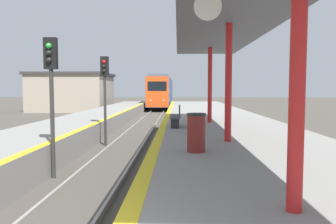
% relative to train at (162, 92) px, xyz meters
% --- Properties ---
extents(train, '(2.65, 22.27, 4.30)m').
position_rel_train_xyz_m(train, '(0.00, 0.00, 0.00)').
color(train, black).
rests_on(train, ground).
extents(signal_near, '(0.36, 0.31, 4.11)m').
position_rel_train_xyz_m(signal_near, '(-1.38, -37.89, 0.70)').
color(signal_near, '#2D2D2D').
rests_on(signal_near, ground).
extents(signal_mid, '(0.36, 0.31, 4.11)m').
position_rel_train_xyz_m(signal_mid, '(-1.06, -32.36, 0.70)').
color(signal_mid, '#2D2D2D').
rests_on(signal_mid, ground).
extents(station_canopy, '(3.23, 17.55, 3.84)m').
position_rel_train_xyz_m(station_canopy, '(3.85, -37.11, 2.47)').
color(station_canopy, red).
rests_on(station_canopy, platform_right).
extents(trash_bin, '(0.50, 0.50, 1.01)m').
position_rel_train_xyz_m(trash_bin, '(2.77, -38.85, -0.69)').
color(trash_bin, maroon).
rests_on(trash_bin, platform_right).
extents(bench, '(0.44, 1.54, 0.92)m').
position_rel_train_xyz_m(bench, '(2.24, -33.17, -0.71)').
color(bench, '#4C4C51').
rests_on(bench, platform_right).
extents(station_building, '(8.86, 8.37, 4.50)m').
position_rel_train_xyz_m(station_building, '(-10.40, -8.12, 0.08)').
color(station_building, tan).
rests_on(station_building, ground).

